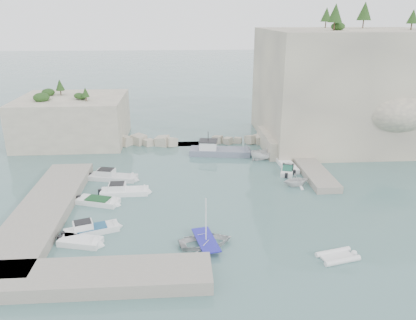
{
  "coord_description": "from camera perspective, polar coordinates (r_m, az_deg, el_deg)",
  "views": [
    {
      "loc": [
        -3.06,
        -38.53,
        19.06
      ],
      "look_at": [
        0.0,
        6.0,
        3.0
      ],
      "focal_mm": 35.0,
      "sensor_mm": 36.0,
      "label": 1
    }
  ],
  "objects": [
    {
      "name": "ground",
      "position": [
        43.1,
        0.55,
        -6.46
      ],
      "size": [
        400.0,
        400.0,
        0.0
      ],
      "primitive_type": "plane",
      "color": "slate",
      "rests_on": "ground"
    },
    {
      "name": "cliff_east",
      "position": [
        67.65,
        19.07,
        9.75
      ],
      "size": [
        26.0,
        22.0,
        17.0
      ],
      "primitive_type": "cube",
      "color": "beige",
      "rests_on": "ground"
    },
    {
      "name": "cliff_terrace",
      "position": [
        61.41,
        11.42,
        2.53
      ],
      "size": [
        8.0,
        10.0,
        2.5
      ],
      "primitive_type": "cube",
      "color": "beige",
      "rests_on": "ground"
    },
    {
      "name": "outcrop_west",
      "position": [
        67.57,
        -18.42,
        5.46
      ],
      "size": [
        16.0,
        14.0,
        7.0
      ],
      "primitive_type": "cube",
      "color": "beige",
      "rests_on": "ground"
    },
    {
      "name": "quay_west",
      "position": [
        44.11,
        -22.09,
        -6.59
      ],
      "size": [
        5.0,
        24.0,
        1.1
      ],
      "primitive_type": "cube",
      "color": "#9E9689",
      "rests_on": "ground"
    },
    {
      "name": "quay_south",
      "position": [
        32.69,
        -16.06,
        -15.59
      ],
      "size": [
        18.0,
        4.0,
        1.1
      ],
      "primitive_type": "cube",
      "color": "#9E9689",
      "rests_on": "ground"
    },
    {
      "name": "ledge_east",
      "position": [
        54.57,
        13.99,
        -0.82
      ],
      "size": [
        3.0,
        16.0,
        0.8
      ],
      "primitive_type": "cube",
      "color": "#9E9689",
      "rests_on": "ground"
    },
    {
      "name": "breakwater",
      "position": [
        63.29,
        -1.9,
        2.91
      ],
      "size": [
        28.0,
        3.0,
        1.4
      ],
      "primitive_type": "cube",
      "color": "beige",
      "rests_on": "ground"
    },
    {
      "name": "motorboat_a",
      "position": [
        51.06,
        -13.17,
        -2.68
      ],
      "size": [
        6.6,
        3.23,
        1.4
      ],
      "primitive_type": null,
      "rotation": [
        0.0,
        0.0,
        -0.22
      ],
      "color": "silver",
      "rests_on": "ground"
    },
    {
      "name": "motorboat_b",
      "position": [
        46.8,
        -11.62,
        -4.68
      ],
      "size": [
        5.83,
        2.01,
        1.4
      ],
      "primitive_type": null,
      "rotation": [
        0.0,
        0.0,
        0.02
      ],
      "color": "white",
      "rests_on": "ground"
    },
    {
      "name": "motorboat_c",
      "position": [
        45.14,
        -15.17,
        -5.93
      ],
      "size": [
        5.21,
        3.25,
        0.7
      ],
      "primitive_type": null,
      "rotation": [
        0.0,
        0.0,
        -0.32
      ],
      "color": "white",
      "rests_on": "ground"
    },
    {
      "name": "motorboat_d",
      "position": [
        39.64,
        -15.99,
        -9.8
      ],
      "size": [
        5.58,
        3.31,
        1.4
      ],
      "primitive_type": null,
      "rotation": [
        0.0,
        0.0,
        0.34
      ],
      "color": "white",
      "rests_on": "ground"
    },
    {
      "name": "motorboat_e",
      "position": [
        38.11,
        -17.47,
        -11.24
      ],
      "size": [
        4.35,
        2.62,
        0.7
      ],
      "primitive_type": null,
      "rotation": [
        0.0,
        0.0,
        -0.25
      ],
      "color": "white",
      "rests_on": "ground"
    },
    {
      "name": "rowboat",
      "position": [
        36.35,
        -0.29,
        -11.84
      ],
      "size": [
        5.33,
        4.28,
        0.98
      ],
      "primitive_type": "imported",
      "rotation": [
        0.0,
        0.0,
        1.77
      ],
      "color": "silver",
      "rests_on": "ground"
    },
    {
      "name": "inflatable_dinghy",
      "position": [
        36.22,
        17.74,
        -13.02
      ],
      "size": [
        3.84,
        2.49,
        0.44
      ],
      "primitive_type": null,
      "rotation": [
        0.0,
        0.0,
        0.24
      ],
      "color": "silver",
      "rests_on": "ground"
    },
    {
      "name": "tender_east_a",
      "position": [
        49.03,
        12.22,
        -3.57
      ],
      "size": [
        3.74,
        3.41,
        1.7
      ],
      "primitive_type": "imported",
      "rotation": [
        0.0,
        0.0,
        1.79
      ],
      "color": "white",
      "rests_on": "ground"
    },
    {
      "name": "tender_east_b",
      "position": [
        52.89,
        11.08,
        -1.72
      ],
      "size": [
        2.7,
        4.49,
        0.7
      ],
      "primitive_type": null,
      "rotation": [
        0.0,
        0.0,
        1.25
      ],
      "color": "white",
      "rests_on": "ground"
    },
    {
      "name": "tender_east_c",
      "position": [
        54.51,
        11.12,
        -1.07
      ],
      "size": [
        2.05,
        5.5,
        0.7
      ],
      "primitive_type": null,
      "rotation": [
        0.0,
        0.0,
        1.63
      ],
      "color": "white",
      "rests_on": "ground"
    },
    {
      "name": "tender_east_d",
      "position": [
        57.09,
        8.07,
        0.08
      ],
      "size": [
        4.9,
        2.93,
        1.78
      ],
      "primitive_type": "imported",
      "rotation": [
        0.0,
        0.0,
        1.85
      ],
      "color": "silver",
      "rests_on": "ground"
    },
    {
      "name": "work_boat",
      "position": [
        58.56,
        1.71,
        0.79
      ],
      "size": [
        9.79,
        4.17,
        2.2
      ],
      "primitive_type": null,
      "rotation": [
        0.0,
        0.0,
        -0.15
      ],
      "color": "slate",
      "rests_on": "ground"
    },
    {
      "name": "rowboat_mast",
      "position": [
        35.06,
        -0.3,
        -8.23
      ],
      "size": [
        0.1,
        0.1,
        4.2
      ],
      "primitive_type": "cylinder",
      "color": "white",
      "rests_on": "rowboat"
    },
    {
      "name": "vegetation",
      "position": [
        66.32,
        15.21,
        18.16
      ],
      "size": [
        53.48,
        13.88,
        13.4
      ],
      "color": "#1E4219",
      "rests_on": "ground"
    }
  ]
}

